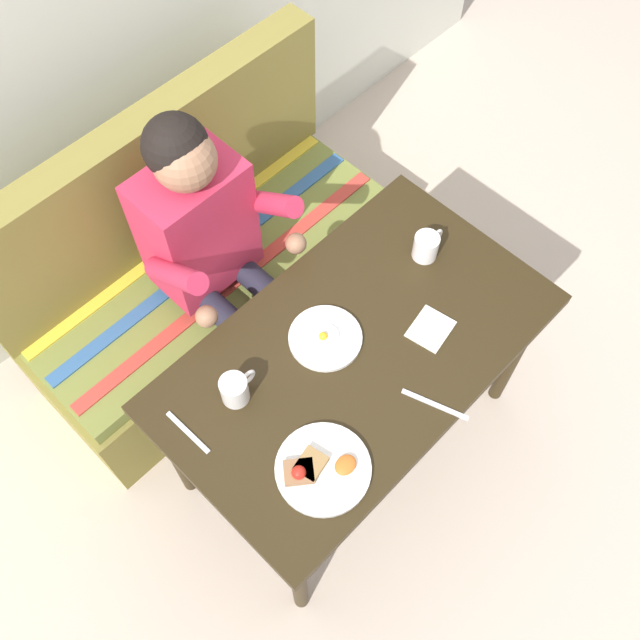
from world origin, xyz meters
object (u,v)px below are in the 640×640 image
object	(u,v)px
plate_breakfast	(320,469)
plate_eggs	(325,338)
person	(212,242)
fork	(188,432)
knife	(435,405)
table	(355,362)
couch	(205,273)
napkin	(431,329)
coffee_mug_second	(426,246)
coffee_mug	(235,389)

from	to	relation	value
plate_breakfast	plate_eggs	world-z (taller)	plate_breakfast
plate_breakfast	person	bearing A→B (deg)	69.30
fork	knife	xyz separation A→B (m)	(0.54, -0.44, 0.00)
table	plate_breakfast	xyz separation A→B (m)	(-0.34, -0.18, 0.09)
person	fork	xyz separation A→B (m)	(-0.47, -0.43, -0.01)
couch	napkin	distance (m)	0.99
coffee_mug_second	coffee_mug	bearing A→B (deg)	175.13
napkin	couch	bearing A→B (deg)	103.13
coffee_mug_second	fork	xyz separation A→B (m)	(-0.92, 0.08, -0.04)
couch	plate_eggs	world-z (taller)	couch
plate_eggs	knife	xyz separation A→B (m)	(0.07, -0.37, -0.01)
plate_breakfast	knife	xyz separation A→B (m)	(0.36, -0.10, -0.01)
table	couch	distance (m)	0.83
person	plate_eggs	bearing A→B (deg)	-89.38
table	coffee_mug_second	xyz separation A→B (m)	(0.40, 0.08, 0.13)
plate_eggs	fork	xyz separation A→B (m)	(-0.48, 0.07, -0.01)
person	table	bearing A→B (deg)	-85.58
table	person	xyz separation A→B (m)	(-0.05, 0.59, 0.09)
person	napkin	bearing A→B (deg)	-70.40
person	plate_breakfast	distance (m)	0.82
coffee_mug	couch	bearing A→B (deg)	60.82
knife	plate_breakfast	bearing A→B (deg)	145.93
couch	fork	bearing A→B (deg)	-130.33
coffee_mug	fork	world-z (taller)	coffee_mug
knife	table	bearing A→B (deg)	76.29
couch	coffee_mug_second	xyz separation A→B (m)	(0.40, -0.69, 0.45)
couch	knife	distance (m)	1.12
plate_breakfast	fork	bearing A→B (deg)	118.16
couch	plate_breakfast	size ratio (longest dim) A/B	5.51
person	knife	bearing A→B (deg)	-85.34
plate_breakfast	knife	bearing A→B (deg)	-15.19
plate_breakfast	coffee_mug_second	size ratio (longest dim) A/B	2.21
plate_eggs	fork	size ratio (longest dim) A/B	1.29
plate_eggs	knife	world-z (taller)	plate_eggs
knife	couch	bearing A→B (deg)	72.51
person	napkin	size ratio (longest dim) A/B	9.41
fork	knife	bearing A→B (deg)	-40.12
person	napkin	xyz separation A→B (m)	(0.25, -0.70, -0.01)
napkin	coffee_mug_second	bearing A→B (deg)	43.97
person	plate_eggs	size ratio (longest dim) A/B	5.51
coffee_mug	knife	world-z (taller)	coffee_mug
plate_breakfast	napkin	bearing A→B (deg)	7.16
person	coffee_mug_second	world-z (taller)	person
table	coffee_mug	distance (m)	0.40
coffee_mug_second	napkin	size ratio (longest dim) A/B	0.92
couch	napkin	bearing A→B (deg)	-76.87
plate_breakfast	fork	xyz separation A→B (m)	(-0.18, 0.34, -0.01)
person	knife	world-z (taller)	person
plate_breakfast	fork	size ratio (longest dim) A/B	1.54
plate_eggs	coffee_mug_second	distance (m)	0.44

